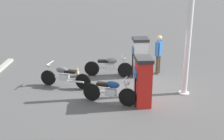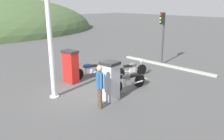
{
  "view_description": "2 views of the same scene",
  "coord_description": "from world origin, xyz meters",
  "px_view_note": "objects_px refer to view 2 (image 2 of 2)",
  "views": [
    {
      "loc": [
        0.29,
        10.77,
        4.39
      ],
      "look_at": [
        0.83,
        0.3,
        0.83
      ],
      "focal_mm": 48.43,
      "sensor_mm": 36.0,
      "label": 1
    },
    {
      "loc": [
        -6.29,
        -8.04,
        3.92
      ],
      "look_at": [
        1.25,
        0.03,
        0.67
      ],
      "focal_mm": 36.84,
      "sensor_mm": 36.0,
      "label": 2
    }
  ],
  "objects_px": {
    "motorcycle_near_pump": "(128,81)",
    "roadside_traffic_light": "(162,29)",
    "wandering_duck": "(144,79)",
    "canopy_support_pole": "(51,52)",
    "fuel_pump_near": "(110,81)",
    "attendant_person": "(100,84)",
    "fuel_pump_far": "(71,67)",
    "motorcycle_far_pump": "(89,70)",
    "motorcycle_extra": "(131,69)"
  },
  "relations": [
    {
      "from": "attendant_person",
      "to": "motorcycle_far_pump",
      "type": "bearing_deg",
      "value": 58.98
    },
    {
      "from": "motorcycle_far_pump",
      "to": "attendant_person",
      "type": "distance_m",
      "value": 3.72
    },
    {
      "from": "motorcycle_near_pump",
      "to": "canopy_support_pole",
      "type": "xyz_separation_m",
      "value": [
        -2.86,
        1.68,
        1.53
      ]
    },
    {
      "from": "wandering_duck",
      "to": "attendant_person",
      "type": "bearing_deg",
      "value": -169.28
    },
    {
      "from": "fuel_pump_near",
      "to": "wandering_duck",
      "type": "relative_size",
      "value": 3.69
    },
    {
      "from": "motorcycle_extra",
      "to": "roadside_traffic_light",
      "type": "bearing_deg",
      "value": 8.3
    },
    {
      "from": "attendant_person",
      "to": "wandering_duck",
      "type": "bearing_deg",
      "value": 10.72
    },
    {
      "from": "fuel_pump_near",
      "to": "wandering_duck",
      "type": "height_order",
      "value": "fuel_pump_near"
    },
    {
      "from": "fuel_pump_far",
      "to": "canopy_support_pole",
      "type": "relative_size",
      "value": 0.4
    },
    {
      "from": "motorcycle_extra",
      "to": "wandering_duck",
      "type": "xyz_separation_m",
      "value": [
        -0.29,
        -1.12,
        -0.24
      ]
    },
    {
      "from": "fuel_pump_near",
      "to": "attendant_person",
      "type": "bearing_deg",
      "value": -159.02
    },
    {
      "from": "fuel_pump_far",
      "to": "wandering_duck",
      "type": "distance_m",
      "value": 3.73
    },
    {
      "from": "fuel_pump_near",
      "to": "roadside_traffic_light",
      "type": "distance_m",
      "value": 6.76
    },
    {
      "from": "fuel_pump_near",
      "to": "motorcycle_near_pump",
      "type": "xyz_separation_m",
      "value": [
        1.29,
        0.17,
        -0.38
      ]
    },
    {
      "from": "fuel_pump_near",
      "to": "motorcycle_far_pump",
      "type": "relative_size",
      "value": 0.88
    },
    {
      "from": "motorcycle_far_pump",
      "to": "wandering_duck",
      "type": "xyz_separation_m",
      "value": [
        1.55,
        -2.5,
        -0.24
      ]
    },
    {
      "from": "motorcycle_far_pump",
      "to": "canopy_support_pole",
      "type": "distance_m",
      "value": 3.22
    },
    {
      "from": "motorcycle_near_pump",
      "to": "motorcycle_far_pump",
      "type": "bearing_deg",
      "value": 94.31
    },
    {
      "from": "motorcycle_far_pump",
      "to": "canopy_support_pole",
      "type": "bearing_deg",
      "value": -159.52
    },
    {
      "from": "wandering_duck",
      "to": "canopy_support_pole",
      "type": "distance_m",
      "value": 4.81
    },
    {
      "from": "motorcycle_near_pump",
      "to": "wandering_duck",
      "type": "height_order",
      "value": "motorcycle_near_pump"
    },
    {
      "from": "fuel_pump_far",
      "to": "roadside_traffic_light",
      "type": "height_order",
      "value": "roadside_traffic_light"
    },
    {
      "from": "roadside_traffic_light",
      "to": "canopy_support_pole",
      "type": "xyz_separation_m",
      "value": [
        -7.88,
        -0.1,
        -0.31
      ]
    },
    {
      "from": "motorcycle_far_pump",
      "to": "canopy_support_pole",
      "type": "xyz_separation_m",
      "value": [
        -2.66,
        -0.99,
        1.53
      ]
    },
    {
      "from": "motorcycle_extra",
      "to": "roadside_traffic_light",
      "type": "distance_m",
      "value": 3.88
    },
    {
      "from": "motorcycle_extra",
      "to": "roadside_traffic_light",
      "type": "relative_size",
      "value": 0.61
    },
    {
      "from": "wandering_duck",
      "to": "canopy_support_pole",
      "type": "relative_size",
      "value": 0.11
    },
    {
      "from": "motorcycle_near_pump",
      "to": "canopy_support_pole",
      "type": "height_order",
      "value": "canopy_support_pole"
    },
    {
      "from": "fuel_pump_far",
      "to": "motorcycle_extra",
      "type": "relative_size",
      "value": 0.82
    },
    {
      "from": "motorcycle_extra",
      "to": "motorcycle_far_pump",
      "type": "bearing_deg",
      "value": 142.98
    },
    {
      "from": "motorcycle_extra",
      "to": "canopy_support_pole",
      "type": "bearing_deg",
      "value": 174.99
    },
    {
      "from": "attendant_person",
      "to": "wandering_duck",
      "type": "relative_size",
      "value": 3.8
    },
    {
      "from": "fuel_pump_near",
      "to": "wandering_duck",
      "type": "xyz_separation_m",
      "value": [
        2.63,
        0.34,
        -0.62
      ]
    },
    {
      "from": "motorcycle_far_pump",
      "to": "attendant_person",
      "type": "xyz_separation_m",
      "value": [
        -1.9,
        -3.15,
        0.52
      ]
    },
    {
      "from": "wandering_duck",
      "to": "roadside_traffic_light",
      "type": "xyz_separation_m",
      "value": [
        3.68,
        1.61,
        2.08
      ]
    },
    {
      "from": "fuel_pump_near",
      "to": "attendant_person",
      "type": "relative_size",
      "value": 0.97
    },
    {
      "from": "fuel_pump_near",
      "to": "fuel_pump_far",
      "type": "bearing_deg",
      "value": 90.0
    },
    {
      "from": "attendant_person",
      "to": "wandering_duck",
      "type": "height_order",
      "value": "attendant_person"
    },
    {
      "from": "motorcycle_near_pump",
      "to": "fuel_pump_near",
      "type": "bearing_deg",
      "value": -172.32
    },
    {
      "from": "motorcycle_extra",
      "to": "attendant_person",
      "type": "bearing_deg",
      "value": -154.69
    },
    {
      "from": "motorcycle_extra",
      "to": "attendant_person",
      "type": "height_order",
      "value": "attendant_person"
    },
    {
      "from": "motorcycle_near_pump",
      "to": "fuel_pump_far",
      "type": "bearing_deg",
      "value": 115.22
    },
    {
      "from": "fuel_pump_near",
      "to": "motorcycle_extra",
      "type": "height_order",
      "value": "fuel_pump_near"
    },
    {
      "from": "attendant_person",
      "to": "motorcycle_extra",
      "type": "bearing_deg",
      "value": 25.31
    },
    {
      "from": "fuel_pump_near",
      "to": "motorcycle_far_pump",
      "type": "bearing_deg",
      "value": 69.07
    },
    {
      "from": "attendant_person",
      "to": "canopy_support_pole",
      "type": "xyz_separation_m",
      "value": [
        -0.76,
        2.16,
        1.01
      ]
    },
    {
      "from": "fuel_pump_far",
      "to": "wandering_duck",
      "type": "relative_size",
      "value": 3.73
    },
    {
      "from": "fuel_pump_far",
      "to": "motorcycle_near_pump",
      "type": "distance_m",
      "value": 3.05
    },
    {
      "from": "motorcycle_near_pump",
      "to": "roadside_traffic_light",
      "type": "xyz_separation_m",
      "value": [
        5.02,
        1.78,
        1.84
      ]
    },
    {
      "from": "motorcycle_far_pump",
      "to": "attendant_person",
      "type": "relative_size",
      "value": 1.1
    }
  ]
}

